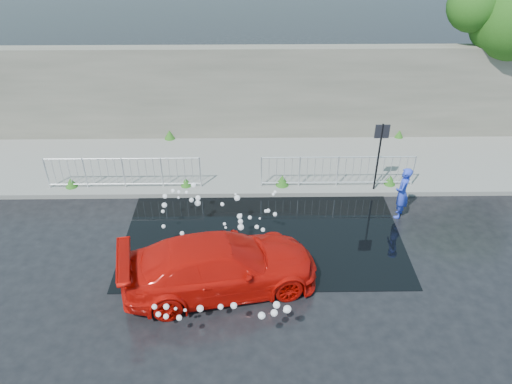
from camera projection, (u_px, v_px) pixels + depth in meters
ground at (246, 255)px, 13.86m from camera, size 90.00×90.00×0.00m
pavement at (246, 164)px, 18.02m from camera, size 30.00×4.00×0.15m
curb at (246, 193)px, 16.34m from camera, size 30.00×0.25×0.16m
retaining_wall at (246, 93)px, 18.88m from camera, size 30.00×0.60×3.50m
puddle at (263, 232)px, 14.70m from camera, size 8.00×5.00×0.01m
sign_post at (380, 147)px, 15.58m from camera, size 0.45×0.06×2.50m
railing_left at (123, 172)px, 16.23m from camera, size 5.05×0.05×1.10m
railing_right at (338, 170)px, 16.31m from camera, size 5.05×0.05×1.10m
weeds at (244, 164)px, 17.47m from camera, size 12.17×3.93×0.38m
water_spray at (222, 242)px, 13.11m from camera, size 3.53×5.31×1.04m
red_car at (220, 265)px, 12.42m from camera, size 5.20×2.94×1.42m
person at (402, 193)px, 14.97m from camera, size 0.62×0.72×1.67m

